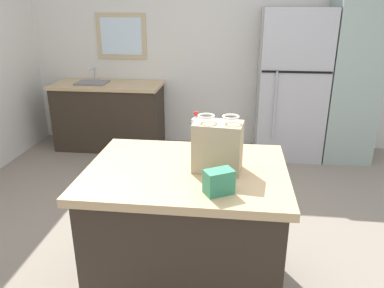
% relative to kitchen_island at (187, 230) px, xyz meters
% --- Properties ---
extents(ground, '(6.50, 6.50, 0.00)m').
position_rel_kitchen_island_xyz_m(ground, '(0.14, 0.38, -0.46)').
color(ground, gray).
extents(back_wall, '(5.42, 0.13, 2.75)m').
position_rel_kitchen_island_xyz_m(back_wall, '(0.12, 3.04, 0.92)').
color(back_wall, silver).
rests_on(back_wall, ground).
extents(kitchen_island, '(1.25, 0.95, 0.91)m').
position_rel_kitchen_island_xyz_m(kitchen_island, '(0.00, 0.00, 0.00)').
color(kitchen_island, '#33281E').
rests_on(kitchen_island, ground).
extents(refrigerator, '(0.81, 0.69, 1.84)m').
position_rel_kitchen_island_xyz_m(refrigerator, '(0.98, 2.64, 0.46)').
color(refrigerator, '#B7B7BC').
rests_on(refrigerator, ground).
extents(tall_cabinet, '(0.58, 0.61, 2.02)m').
position_rel_kitchen_island_xyz_m(tall_cabinet, '(1.69, 2.64, 0.55)').
color(tall_cabinet, '#9EB2A8').
rests_on(tall_cabinet, ground).
extents(sink_counter, '(1.44, 0.66, 1.07)m').
position_rel_kitchen_island_xyz_m(sink_counter, '(-1.41, 2.65, -0.01)').
color(sink_counter, '#33281E').
rests_on(sink_counter, ground).
extents(shopping_bag, '(0.31, 0.22, 0.35)m').
position_rel_kitchen_island_xyz_m(shopping_bag, '(0.19, -0.00, 0.61)').
color(shopping_bag, tan).
rests_on(shopping_bag, kitchen_island).
extents(small_box, '(0.18, 0.16, 0.14)m').
position_rel_kitchen_island_xyz_m(small_box, '(0.22, -0.31, 0.52)').
color(small_box, '#388E66').
rests_on(small_box, kitchen_island).
extents(bottle, '(0.06, 0.06, 0.27)m').
position_rel_kitchen_island_xyz_m(bottle, '(0.02, 0.36, 0.57)').
color(bottle, white).
rests_on(bottle, kitchen_island).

